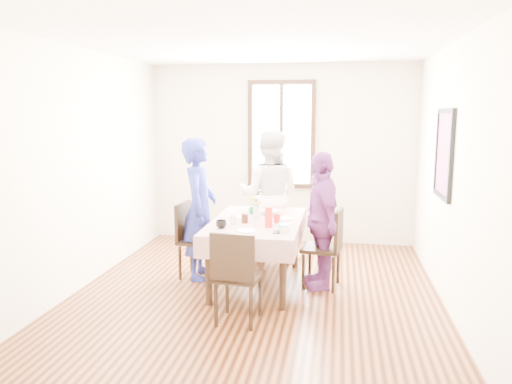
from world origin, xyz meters
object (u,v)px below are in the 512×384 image
at_px(dining_table, 257,253).
at_px(person_right, 320,220).
at_px(chair_left, 198,240).
at_px(chair_near, 238,276).
at_px(chair_right, 321,248).
at_px(person_left, 199,209).
at_px(chair_far, 269,226).
at_px(person_far, 269,195).

distance_m(dining_table, person_right, 0.83).
xyz_separation_m(chair_left, chair_near, (0.74, -1.20, 0.00)).
relative_size(dining_table, chair_right, 1.68).
bearing_deg(person_left, dining_table, -106.50).
bearing_deg(dining_table, chair_left, 169.06).
height_order(chair_far, person_right, person_right).
bearing_deg(person_far, dining_table, 92.24).
distance_m(dining_table, chair_near, 1.06).
relative_size(chair_right, person_far, 0.52).
xyz_separation_m(chair_left, chair_right, (1.49, -0.10, 0.00)).
relative_size(dining_table, person_far, 0.87).
bearing_deg(person_right, person_left, -111.13).
distance_m(chair_left, chair_far, 1.17).
bearing_deg(chair_far, chair_right, 125.56).
xyz_separation_m(person_far, person_right, (0.72, -0.99, -0.10)).
height_order(chair_near, person_left, person_left).
distance_m(chair_left, person_left, 0.39).
height_order(chair_right, chair_far, same).
relative_size(chair_near, person_right, 0.58).
xyz_separation_m(chair_far, person_left, (-0.72, -0.91, 0.39)).
relative_size(dining_table, chair_far, 1.68).
bearing_deg(person_far, chair_left, 52.40).
relative_size(dining_table, chair_left, 1.68).
xyz_separation_m(chair_right, chair_near, (-0.74, -1.10, 0.00)).
bearing_deg(person_right, chair_far, -161.61).
relative_size(dining_table, person_left, 0.91).
xyz_separation_m(dining_table, person_left, (-0.72, 0.14, 0.47)).
bearing_deg(chair_right, dining_table, 102.54).
bearing_deg(chair_left, dining_table, 85.43).
bearing_deg(chair_right, chair_near, 154.84).
bearing_deg(dining_table, chair_right, 3.69).
bearing_deg(chair_left, person_far, 146.53).
bearing_deg(person_right, dining_table, -103.55).
height_order(dining_table, chair_left, chair_left).
bearing_deg(person_far, chair_far, -87.76).
relative_size(chair_near, person_left, 0.54).
bearing_deg(chair_far, chair_near, 89.09).
height_order(dining_table, person_far, person_far).
bearing_deg(dining_table, person_left, 168.77).
height_order(chair_far, person_far, person_far).
distance_m(dining_table, person_far, 1.15).
bearing_deg(chair_right, person_far, 45.84).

